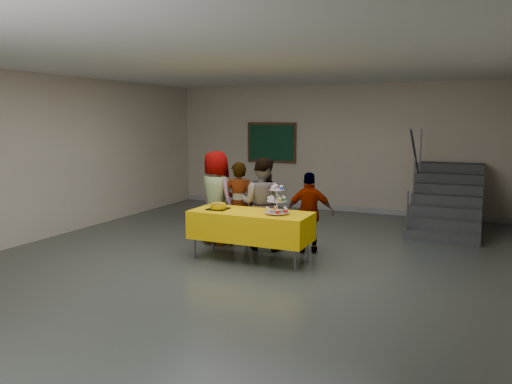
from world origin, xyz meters
TOP-DOWN VIEW (x-y plane):
  - room_shell at (0.00, 0.02)m, footprint 10.00×10.04m
  - bake_table at (0.06, 0.28)m, footprint 1.88×0.78m
  - cupcake_stand at (0.51, 0.26)m, footprint 0.38×0.38m
  - bear_cake at (-0.49, 0.25)m, footprint 0.32×0.36m
  - schoolchild_a at (-0.95, 1.03)m, footprint 0.94×0.80m
  - schoolchild_b at (-0.52, 1.04)m, footprint 0.62×0.51m
  - schoolchild_c at (-0.05, 0.98)m, footprint 0.79×0.63m
  - schoolchild_d at (0.76, 1.08)m, footprint 0.84×0.54m
  - staircase at (2.70, 4.13)m, footprint 1.30×2.40m
  - noticeboard at (-1.53, 4.96)m, footprint 1.30×0.05m

SIDE VIEW (x-z plane):
  - staircase at x=2.70m, z-range -0.53..1.51m
  - bake_table at x=0.06m, z-range 0.17..0.94m
  - schoolchild_d at x=0.76m, z-range 0.00..1.33m
  - schoolchild_b at x=-0.52m, z-range 0.00..1.46m
  - schoolchild_c at x=-0.05m, z-range 0.00..1.56m
  - schoolchild_a at x=-0.95m, z-range 0.00..1.64m
  - bear_cake at x=-0.49m, z-range 0.77..0.89m
  - cupcake_stand at x=0.51m, z-range 0.72..1.17m
  - noticeboard at x=-1.53m, z-range 1.10..2.10m
  - room_shell at x=0.00m, z-range 0.62..3.64m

